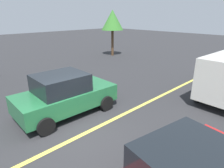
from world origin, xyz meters
The scene contains 4 objects.
ground_plane centered at (0.00, 0.00, 0.00)m, with size 80.00×80.00×0.00m, color #2D2D30.
lane_marking_centre centered at (3.00, 0.00, 0.01)m, with size 28.00×0.16×0.01m, color #E0D14C.
car_green_far_lane centered at (0.58, 1.76, 0.85)m, with size 4.04×2.17×1.71m.
tree_left_verge centered at (10.43, 9.14, 3.35)m, with size 2.07×2.07×4.31m.
Camera 1 is at (-3.10, -4.81, 3.89)m, focal length 31.29 mm.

